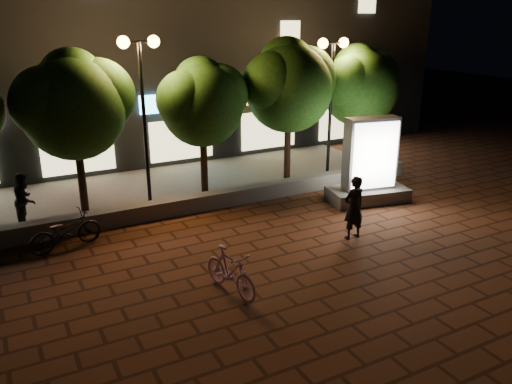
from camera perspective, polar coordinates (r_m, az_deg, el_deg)
ground at (r=13.04m, az=1.48°, el=-7.40°), size 80.00×80.00×0.00m
retaining_wall at (r=16.25m, az=-5.46°, el=-1.01°), size 16.00×0.45×0.50m
sidewalk at (r=18.53m, az=-8.44°, el=0.74°), size 16.00×5.00×0.08m
building_block at (r=23.85m, az=-14.63°, el=16.56°), size 28.00×8.12×11.30m
tree_left at (r=15.95m, az=-19.59°, el=9.47°), size 3.60×3.00×4.89m
tree_mid at (r=17.03m, az=-5.98°, el=10.23°), size 3.24×2.70×4.50m
tree_right at (r=18.47m, az=3.72°, el=12.07°), size 3.72×3.10×5.07m
tree_far_right at (r=20.34m, az=11.57°, el=11.82°), size 3.48×2.90×4.76m
street_lamp_left at (r=16.02m, az=-12.67°, el=12.25°), size 1.26×0.36×5.18m
street_lamp_right at (r=19.13m, az=8.48°, el=13.14°), size 1.26×0.36×4.98m
ad_kiosk at (r=17.03m, az=12.52°, el=2.65°), size 2.76×1.75×2.78m
scooter_pink at (r=11.31m, az=-2.87°, el=-8.85°), size 0.84×1.79×1.04m
rider at (r=14.08m, az=10.84°, el=-1.73°), size 0.67×0.45×1.78m
scooter_parked at (r=14.24m, az=-20.48°, el=-4.12°), size 1.98×1.06×0.99m
pedestrian at (r=15.90m, az=-24.34°, el=-0.79°), size 0.82×0.92×1.57m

